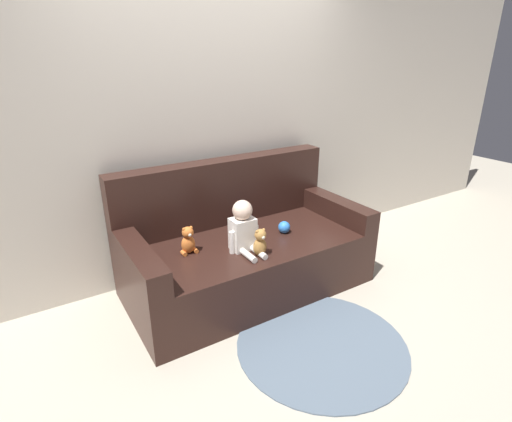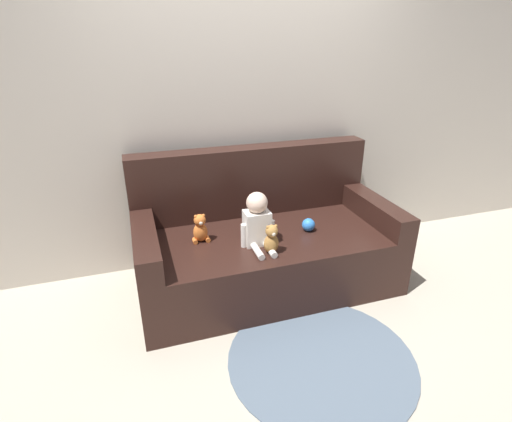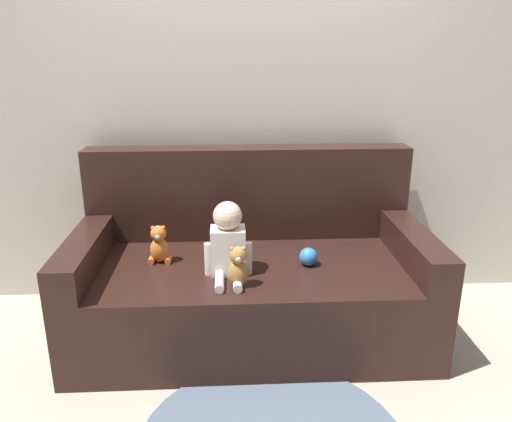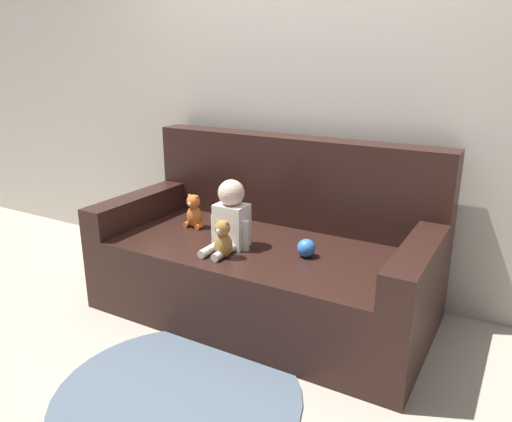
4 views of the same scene
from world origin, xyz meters
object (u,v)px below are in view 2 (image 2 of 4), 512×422
Objects in this scene: toy_ball at (308,225)px; teddy_bear_brown at (271,239)px; person_baby at (257,222)px; plush_toy_side at (200,229)px; couch at (264,242)px.

teddy_bear_brown is at bearing -149.04° from toy_ball.
person_baby is 0.45m from toy_ball.
person_baby is 1.81× the size of plush_toy_side.
plush_toy_side is (-0.42, 0.31, -0.01)m from teddy_bear_brown.
teddy_bear_brown is (-0.08, -0.37, 0.23)m from couch.
toy_ball is at bearing -24.78° from couch.
couch reaches higher than teddy_bear_brown.
toy_ball is (0.43, 0.08, -0.12)m from person_baby.
person_baby is at bearing -23.29° from plush_toy_side.
person_baby is at bearing 107.85° from teddy_bear_brown.
toy_ball is (0.31, -0.14, 0.17)m from couch.
teddy_bear_brown is at bearing -72.15° from person_baby.
teddy_bear_brown is 2.15× the size of toy_ball.
plush_toy_side is at bearing 174.05° from toy_ball.
couch is 0.55m from plush_toy_side.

